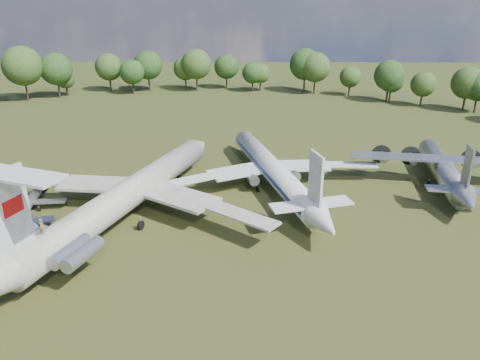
# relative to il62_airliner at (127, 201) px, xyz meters

# --- Properties ---
(ground) EXTENTS (300.00, 300.00, 0.00)m
(ground) POSITION_rel_il62_airliner_xyz_m (5.96, 2.75, -2.75)
(ground) COLOR #1D3612
(ground) RESTS_ON ground
(il62_airliner) EXTENTS (59.42, 67.27, 5.50)m
(il62_airliner) POSITION_rel_il62_airliner_xyz_m (0.00, 0.00, 0.00)
(il62_airliner) COLOR silver
(il62_airliner) RESTS_ON ground
(tu104_jet) EXTENTS (46.37, 54.50, 4.68)m
(tu104_jet) POSITION_rel_il62_airliner_xyz_m (20.28, 11.30, -0.41)
(tu104_jet) COLOR silver
(tu104_jet) RESTS_ON ground
(an12_transport) EXTENTS (33.45, 36.34, 4.28)m
(an12_transport) POSITION_rel_il62_airliner_xyz_m (47.55, 12.78, -0.61)
(an12_transport) COLOR #9A9CA2
(an12_transport) RESTS_ON ground
(small_prop_west) EXTENTS (14.51, 16.57, 2.02)m
(small_prop_west) POSITION_rel_il62_airliner_xyz_m (-13.83, -4.61, -1.74)
(small_prop_west) COLOR black
(small_prop_west) RESTS_ON ground
(small_prop_northwest) EXTENTS (11.50, 14.57, 1.97)m
(small_prop_northwest) POSITION_rel_il62_airliner_xyz_m (-14.62, 2.28, -1.77)
(small_prop_northwest) COLOR #A8ABB0
(small_prop_northwest) RESTS_ON ground
(person_on_il62) EXTENTS (0.74, 0.56, 1.82)m
(person_on_il62) POSITION_rel_il62_airliner_xyz_m (-5.16, -14.50, 3.66)
(person_on_il62) COLOR olive
(person_on_il62) RESTS_ON il62_airliner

